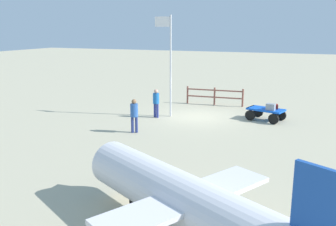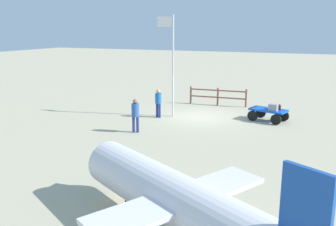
{
  "view_description": "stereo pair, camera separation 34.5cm",
  "coord_description": "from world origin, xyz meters",
  "views": [
    {
      "loc": [
        -6.21,
        19.95,
        5.08
      ],
      "look_at": [
        -0.54,
        6.0,
        1.57
      ],
      "focal_mm": 39.0,
      "sensor_mm": 36.0,
      "label": 1
    },
    {
      "loc": [
        -6.53,
        19.82,
        5.08
      ],
      "look_at": [
        -0.54,
        6.0,
        1.57
      ],
      "focal_mm": 39.0,
      "sensor_mm": 36.0,
      "label": 2
    }
  ],
  "objects": [
    {
      "name": "suitcase_dark",
      "position": [
        -4.07,
        -0.3,
        0.86
      ],
      "size": [
        0.52,
        0.4,
        0.36
      ],
      "color": "gray",
      "rests_on": "luggage_cart"
    },
    {
      "name": "ground_plane",
      "position": [
        0.0,
        0.0,
        0.0
      ],
      "size": [
        120.0,
        120.0,
        0.0
      ],
      "primitive_type": "plane",
      "color": "#B7AD8E"
    },
    {
      "name": "luggage_cart",
      "position": [
        -3.76,
        -0.63,
        0.48
      ],
      "size": [
        2.21,
        1.68,
        0.68
      ],
      "color": "blue",
      "rests_on": "ground"
    },
    {
      "name": "worker_trailing",
      "position": [
        1.93,
        4.37,
        1.01
      ],
      "size": [
        0.51,
        0.51,
        1.7
      ],
      "color": "navy",
      "rests_on": "ground"
    },
    {
      "name": "worker_lead",
      "position": [
        2.22,
        1.06,
        0.98
      ],
      "size": [
        0.45,
        0.45,
        1.66
      ],
      "color": "navy",
      "rests_on": "ground"
    },
    {
      "name": "wooden_fence",
      "position": [
        0.0,
        -3.65,
        0.68
      ],
      "size": [
        3.88,
        0.37,
        1.19
      ],
      "color": "brown",
      "rests_on": "ground"
    },
    {
      "name": "flagpole",
      "position": [
        1.64,
        0.5,
        3.44
      ],
      "size": [
        1.02,
        0.1,
        5.82
      ],
      "color": "silver",
      "rests_on": "ground"
    },
    {
      "name": "airplane_near",
      "position": [
        -3.46,
        12.41,
        1.1
      ],
      "size": [
        7.56,
        5.14,
        2.94
      ],
      "color": "silver",
      "rests_on": "ground"
    },
    {
      "name": "suitcase_navy",
      "position": [
        -4.14,
        -0.75,
        0.8
      ],
      "size": [
        0.6,
        0.48,
        0.25
      ],
      "color": "maroon",
      "rests_on": "luggage_cart"
    }
  ]
}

